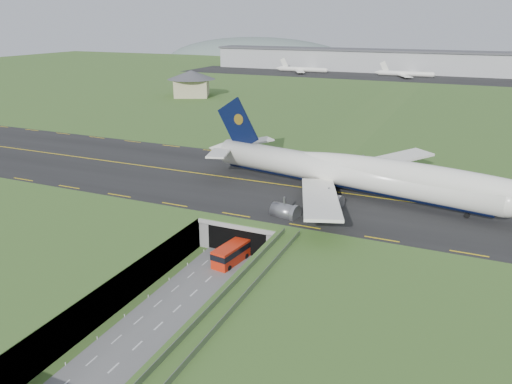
% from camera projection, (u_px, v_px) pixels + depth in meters
% --- Properties ---
extents(ground, '(900.00, 900.00, 0.00)m').
position_uv_depth(ground, '(217.00, 272.00, 87.61)').
color(ground, '#3B6026').
rests_on(ground, ground).
extents(airfield_deck, '(800.00, 800.00, 6.00)m').
position_uv_depth(airfield_deck, '(217.00, 257.00, 86.63)').
color(airfield_deck, gray).
rests_on(airfield_deck, ground).
extents(trench_road, '(12.00, 75.00, 0.20)m').
position_uv_depth(trench_road, '(195.00, 292.00, 81.10)').
color(trench_road, slate).
rests_on(trench_road, ground).
extents(taxiway, '(800.00, 44.00, 0.18)m').
position_uv_depth(taxiway, '(284.00, 185.00, 114.13)').
color(taxiway, black).
rests_on(taxiway, airfield_deck).
extents(tunnel_portal, '(17.00, 22.30, 6.00)m').
position_uv_depth(tunnel_portal, '(255.00, 221.00, 100.96)').
color(tunnel_portal, gray).
rests_on(tunnel_portal, ground).
extents(guideway, '(3.00, 53.00, 7.05)m').
position_uv_depth(guideway, '(222.00, 317.00, 65.16)').
color(guideway, '#A8A8A3').
rests_on(guideway, ground).
extents(jumbo_jet, '(87.30, 56.72, 19.10)m').
position_uv_depth(jumbo_jet, '(372.00, 176.00, 103.93)').
color(jumbo_jet, white).
rests_on(jumbo_jet, ground).
extents(shuttle_tram, '(4.37, 8.76, 3.40)m').
position_uv_depth(shuttle_tram, '(231.00, 254.00, 90.38)').
color(shuttle_tram, red).
rests_on(shuttle_tram, ground).
extents(service_building, '(30.62, 30.62, 12.59)m').
position_uv_depth(service_building, '(192.00, 81.00, 241.74)').
color(service_building, '#BFB38A').
rests_on(service_building, ground).
extents(cargo_terminal, '(320.00, 67.00, 15.60)m').
position_uv_depth(cargo_terminal, '(421.00, 62.00, 341.84)').
color(cargo_terminal, '#B2B2B2').
rests_on(cargo_terminal, ground).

